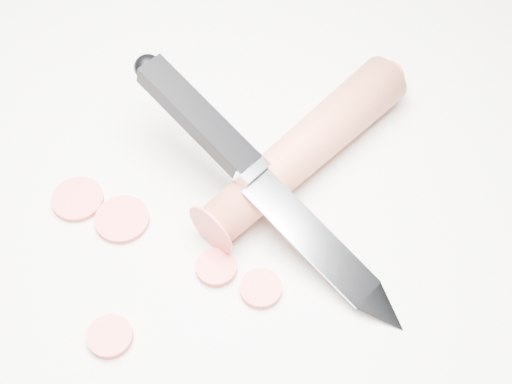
% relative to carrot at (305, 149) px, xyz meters
% --- Properties ---
extents(ground, '(2.40, 2.40, 0.00)m').
position_rel_carrot_xyz_m(ground, '(-0.05, -0.06, -0.02)').
color(ground, silver).
rests_on(ground, ground).
extents(carrot, '(0.11, 0.20, 0.04)m').
position_rel_carrot_xyz_m(carrot, '(0.00, 0.00, 0.00)').
color(carrot, '#CB5D40').
rests_on(carrot, ground).
extents(carrot_slice_0, '(0.03, 0.03, 0.01)m').
position_rel_carrot_xyz_m(carrot_slice_0, '(0.01, -0.12, -0.02)').
color(carrot_slice_0, '#EF554E').
rests_on(carrot_slice_0, ground).
extents(carrot_slice_1, '(0.04, 0.04, 0.01)m').
position_rel_carrot_xyz_m(carrot_slice_1, '(-0.15, -0.10, -0.02)').
color(carrot_slice_1, '#EF554E').
rests_on(carrot_slice_1, ground).
extents(carrot_slice_2, '(0.03, 0.03, 0.01)m').
position_rel_carrot_xyz_m(carrot_slice_2, '(-0.07, -0.19, -0.02)').
color(carrot_slice_2, '#EF554E').
rests_on(carrot_slice_2, ground).
extents(carrot_slice_3, '(0.03, 0.03, 0.01)m').
position_rel_carrot_xyz_m(carrot_slice_3, '(-0.02, -0.11, -0.02)').
color(carrot_slice_3, '#EF554E').
rests_on(carrot_slice_3, ground).
extents(carrot_slice_4, '(0.04, 0.04, 0.01)m').
position_rel_carrot_xyz_m(carrot_slice_4, '(-0.11, -0.10, -0.02)').
color(carrot_slice_4, '#EF554E').
rests_on(carrot_slice_4, ground).
extents(kitchen_knife, '(0.26, 0.12, 0.09)m').
position_rel_carrot_xyz_m(kitchen_knife, '(-0.01, -0.06, 0.02)').
color(kitchen_knife, silver).
rests_on(kitchen_knife, ground).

